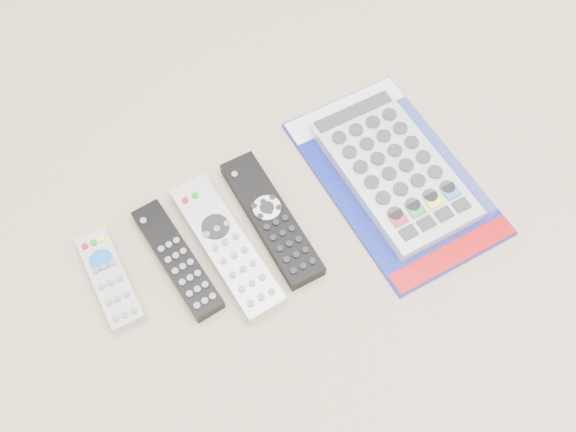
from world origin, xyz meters
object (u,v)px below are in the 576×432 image
remote_silver_dvd (226,246)px  remote_large_black (271,219)px  remote_small_grey (110,279)px  jumbo_remote_packaged (394,169)px  remote_slim_black (177,259)px

remote_silver_dvd → remote_large_black: (0.07, 0.00, -0.00)m
remote_small_grey → jumbo_remote_packaged: size_ratio=0.44×
remote_silver_dvd → remote_large_black: bearing=3.7°
remote_silver_dvd → remote_large_black: 0.07m
remote_small_grey → remote_slim_black: size_ratio=0.79×
remote_silver_dvd → jumbo_remote_packaged: size_ratio=0.67×
remote_small_grey → remote_large_black: remote_large_black is taller
remote_silver_dvd → jumbo_remote_packaged: jumbo_remote_packaged is taller
remote_silver_dvd → jumbo_remote_packaged: (0.26, -0.02, 0.01)m
jumbo_remote_packaged → remote_silver_dvd: bearing=178.2°
jumbo_remote_packaged → remote_slim_black: bearing=175.9°
remote_slim_black → remote_large_black: bearing=-7.2°
remote_small_grey → remote_silver_dvd: remote_silver_dvd is taller
remote_slim_black → remote_silver_dvd: size_ratio=0.83×
remote_slim_black → remote_silver_dvd: remote_silver_dvd is taller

